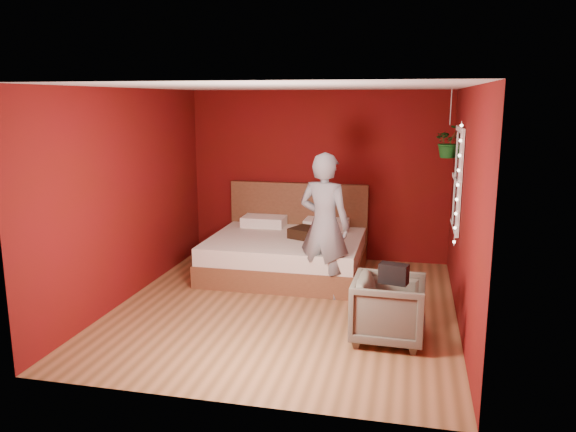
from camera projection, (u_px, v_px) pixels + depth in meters
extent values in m
plane|color=#9C663E|center=(286.00, 307.00, 6.80)|extent=(4.50, 4.50, 0.00)
cube|color=#5C090D|center=(318.00, 176.00, 8.69)|extent=(4.00, 0.02, 2.60)
cube|color=#5C090D|center=(221.00, 252.00, 4.37)|extent=(4.00, 0.02, 2.60)
cube|color=#5C090D|center=(128.00, 195.00, 6.96)|extent=(0.02, 4.50, 2.60)
cube|color=#5C090D|center=(466.00, 208.00, 6.10)|extent=(0.02, 4.50, 2.60)
cube|color=silver|center=(286.00, 86.00, 6.26)|extent=(4.00, 4.50, 0.02)
cube|color=white|center=(457.00, 179.00, 6.93)|extent=(0.04, 0.97, 1.27)
cube|color=black|center=(456.00, 179.00, 6.93)|extent=(0.02, 0.85, 1.15)
cube|color=white|center=(456.00, 179.00, 6.93)|extent=(0.03, 0.05, 1.15)
cube|color=white|center=(456.00, 179.00, 6.93)|extent=(0.03, 0.85, 0.05)
cylinder|color=silver|center=(458.00, 185.00, 6.43)|extent=(0.01, 0.01, 1.45)
sphere|color=#FFF2CC|center=(454.00, 242.00, 6.57)|extent=(0.04, 0.04, 0.04)
sphere|color=#FFF2CC|center=(455.00, 228.00, 6.53)|extent=(0.04, 0.04, 0.04)
sphere|color=#FFF2CC|center=(456.00, 214.00, 6.50)|extent=(0.04, 0.04, 0.04)
sphere|color=#FFF2CC|center=(457.00, 199.00, 6.47)|extent=(0.04, 0.04, 0.04)
sphere|color=#FFF2CC|center=(458.00, 185.00, 6.43)|extent=(0.04, 0.04, 0.04)
sphere|color=#FFF2CC|center=(459.00, 170.00, 6.40)|extent=(0.04, 0.04, 0.04)
sphere|color=#FFF2CC|center=(460.00, 156.00, 6.36)|extent=(0.04, 0.04, 0.04)
sphere|color=#FFF2CC|center=(460.00, 141.00, 6.33)|extent=(0.04, 0.04, 0.04)
sphere|color=#FFF2CC|center=(461.00, 125.00, 6.29)|extent=(0.04, 0.04, 0.04)
cube|color=brown|center=(286.00, 263.00, 8.05)|extent=(2.16, 1.84, 0.30)
cube|color=beige|center=(286.00, 245.00, 8.00)|extent=(2.12, 1.80, 0.24)
cube|color=brown|center=(298.00, 221.00, 8.80)|extent=(2.16, 0.09, 1.19)
cube|color=white|center=(264.00, 221.00, 8.65)|extent=(0.65, 0.41, 0.15)
cube|color=white|center=(326.00, 224.00, 8.44)|extent=(0.65, 0.41, 0.15)
imported|color=slate|center=(324.00, 226.00, 7.00)|extent=(0.76, 0.60, 1.83)
imported|color=#5A5547|center=(389.00, 309.00, 5.79)|extent=(0.77, 0.75, 0.68)
cube|color=black|center=(394.00, 274.00, 5.53)|extent=(0.31, 0.20, 0.20)
cube|color=black|center=(307.00, 233.00, 7.93)|extent=(0.52, 0.52, 0.14)
cylinder|color=silver|center=(451.00, 107.00, 7.36)|extent=(0.01, 0.01, 0.47)
imported|color=#1B601B|center=(449.00, 141.00, 7.45)|extent=(0.48, 0.45, 0.44)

